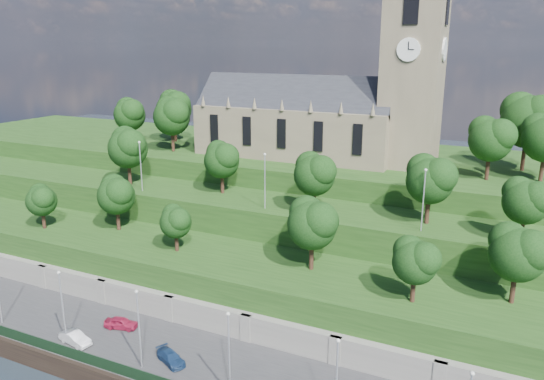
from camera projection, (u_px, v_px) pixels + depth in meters
The scene contains 15 objects.
promenade at pixel (180, 362), 54.71m from camera, with size 160.00×12.00×2.00m, color #2D2D30.
fence at pixel (146, 377), 49.59m from camera, with size 160.00×0.10×1.20m, color black.
retaining_wall at pixel (210, 323), 59.51m from camera, with size 160.00×2.10×5.00m.
embankment_lower at pixel (236, 289), 64.35m from camera, with size 160.00×12.00×8.00m, color #1B3B13.
embankment_upper at pixel (275, 244), 73.39m from camera, with size 160.00×10.00×12.00m, color #1B3B13.
hilltop at pixel (327, 196), 91.26m from camera, with size 160.00×32.00×15.00m, color #1B3B13.
church at pixel (325, 111), 83.44m from camera, with size 38.60×12.35×27.60m.
trees_lower at pixel (272, 222), 60.52m from camera, with size 64.78×8.94×8.39m.
trees_upper at pixel (287, 166), 68.76m from camera, with size 60.17×8.14×8.86m.
trees_hilltop at pixel (337, 118), 82.14m from camera, with size 73.68×16.85×11.21m.
lamp_posts_promenade at pixel (139, 323), 50.95m from camera, with size 60.36×0.36×8.33m.
lamp_posts_upper at pixel (265, 177), 68.04m from camera, with size 40.36×0.36×7.37m.
car_left at pixel (121, 323), 59.20m from camera, with size 1.51×3.76×1.28m, color #9D1A3A.
car_middle at pixel (75, 338), 56.11m from camera, with size 1.38×3.97×1.31m, color #BBBABF.
car_right at pixel (171, 358), 52.81m from camera, with size 1.57×3.87×1.12m, color navy.
Camera 1 is at (29.24, -33.21, 32.76)m, focal length 35.00 mm.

